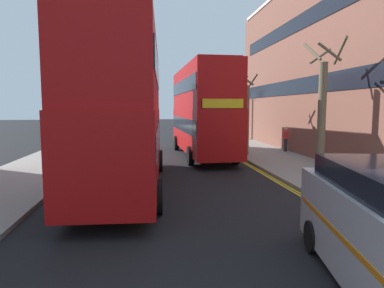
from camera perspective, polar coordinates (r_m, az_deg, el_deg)
name	(u,v)px	position (r m, az deg, el deg)	size (l,w,h in m)	color
sidewalk_right	(292,165)	(18.82, 16.47, -3.38)	(4.00, 80.00, 0.14)	gray
sidewalk_left	(35,171)	(18.11, -24.79, -4.06)	(4.00, 80.00, 0.14)	gray
kerb_line_outer	(267,174)	(16.23, 12.47, -5.00)	(0.10, 56.00, 0.01)	yellow
kerb_line_inner	(264,174)	(16.18, 11.94, -5.02)	(0.10, 56.00, 0.01)	yellow
double_decker_bus_away	(125,109)	(13.15, -11.21, 5.72)	(3.10, 10.89, 5.64)	#B20F0F
double_decker_bus_oncoming	(202,109)	(21.59, 1.66, 5.95)	(3.06, 10.88, 5.64)	#B20F0F
pedestrian_far	(286,139)	(23.81, 15.43, 0.82)	(0.34, 0.22, 1.62)	#2D2D38
street_tree_near	(322,111)	(16.35, 20.99, 5.13)	(1.63, 1.42, 5.96)	#6B6047
street_tree_mid	(238,113)	(32.40, 7.80, 5.18)	(1.48, 1.55, 5.26)	#6B6047
street_tree_far	(210,109)	(37.98, 3.04, 5.83)	(1.48, 1.43, 5.92)	#6B6047
street_tree_distant	(246,118)	(21.65, 9.04, 4.35)	(1.26, 1.26, 5.01)	#6B6047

